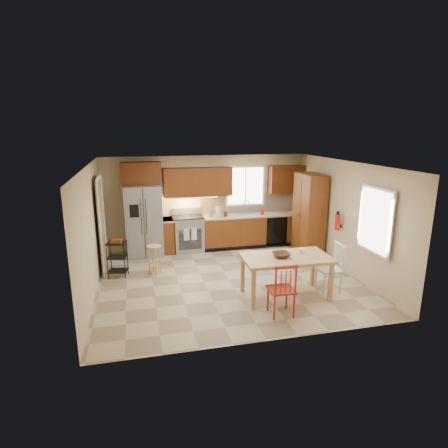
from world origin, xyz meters
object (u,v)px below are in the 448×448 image
Objects in this scene: table_bowl at (281,257)px; table_jar at (302,252)px; chair_red at (281,288)px; utility_cart at (117,259)px; bar_stool at (154,260)px; range_stove at (189,234)px; dining_table at (285,277)px; soap_bottle at (262,211)px; chair_white at (329,268)px; pantry at (309,215)px; refrigerator at (144,221)px; fire_extinguisher at (337,222)px.

table_jar is (0.47, 0.10, 0.03)m from table_bowl.
chair_red is 3.77m from utility_cart.
bar_stool is (-2.30, 1.80, -0.50)m from table_bowl.
table_bowl is (1.32, -3.26, 0.36)m from range_stove.
table_jar is (1.79, -3.16, 0.40)m from range_stove.
utility_cart is (-3.20, 1.81, 0.00)m from dining_table.
soap_bottle reaches higher than chair_white.
bar_stool is at bearing 148.51° from table_jar.
chair_white is (2.37, -3.21, 0.03)m from range_stove.
range_stove is 6.04× the size of table_jar.
chair_white is at bearing -10.51° from utility_cart.
pantry is at bearing 53.87° from table_bowl.
range_stove reaches higher than bar_stool.
soap_bottle is at bearing 7.89° from chair_white.
table_bowl is 2.22× the size of table_jar.
bar_stool is (-3.36, 1.75, -0.16)m from chair_white.
soap_bottle reaches higher than utility_cart.
refrigerator is 4.27m from table_jar.
range_stove is 2.56× the size of fire_extinguisher.
fire_extinguisher is 1.55m from chair_white.
chair_white is (-0.61, -2.23, -0.56)m from pantry.
chair_red is (1.07, -3.91, 0.03)m from range_stove.
table_bowl is 0.48m from table_jar.
soap_bottle is 1.25× the size of table_jar.
pantry is at bearing -18.29° from range_stove.
chair_white reaches higher than bar_stool.
soap_bottle is 0.19× the size of chair_white.
refrigerator is 5.38× the size of table_bowl.
chair_red is (-2.11, -1.88, -0.61)m from fire_extinguisher.
refrigerator is 1.86× the size of chair_white.
chair_red is at bearing -133.47° from table_jar.
table_jar reaches higher than dining_table.
dining_table is at bearing -66.48° from range_stove.
pantry is 2.83m from table_bowl.
fire_extinguisher reaches higher than dining_table.
table_jar is (-1.39, -1.12, -0.24)m from fire_extinguisher.
chair_red is 1.20× the size of utility_cart.
pantry is at bearing -14.28° from bar_stool.
chair_red is at bearing -71.16° from bar_stool.
bar_stool is 0.80× the size of utility_cart.
refrigerator is 4.14m from dining_table.
refrigerator is 0.87× the size of pantry.
dining_table is 1.70× the size of chair_white.
range_stove is 4.82× the size of soap_bottle.
soap_bottle is 0.19× the size of chair_red.
refrigerator is 4.47m from chair_red.
bar_stool is at bearing 141.94° from table_bowl.
bar_stool is at bearing -83.30° from refrigerator.
dining_table is 2.03× the size of utility_cart.
utility_cart is at bearing 158.38° from bar_stool.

